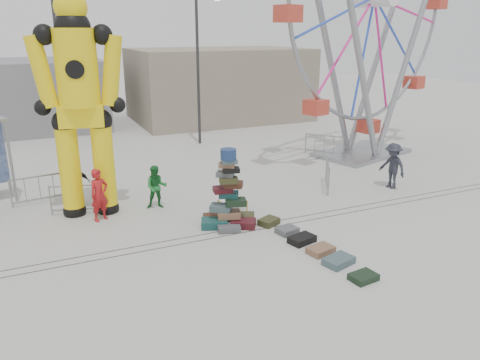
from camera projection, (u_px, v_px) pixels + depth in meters
name	position (u px, v px, depth m)	size (l,w,h in m)	color
ground	(250.00, 240.00, 14.58)	(90.00, 90.00, 0.00)	#9E9E99
track_line_near	(242.00, 233.00, 15.10)	(40.00, 0.04, 0.01)	#47443F
track_line_far	(237.00, 228.00, 15.44)	(40.00, 0.04, 0.01)	#47443F
building_right	(219.00, 84.00, 33.91)	(12.00, 8.00, 5.00)	gray
building_left	(23.00, 95.00, 30.64)	(10.00, 8.00, 4.40)	gray
lamp_post_right	(199.00, 64.00, 25.70)	(1.41, 0.25, 8.00)	#2D2D30
lamp_post_left	(62.00, 65.00, 24.69)	(1.41, 0.25, 8.00)	#2D2D30
suitcase_tower	(228.00, 204.00, 15.52)	(2.06, 1.71, 2.63)	#184948
crash_test_dummy	(80.00, 99.00, 15.50)	(3.07, 1.35, 7.69)	black
ferris_wheel	(373.00, 19.00, 22.54)	(11.46, 4.11, 13.75)	gray
steamer_trunk	(232.00, 206.00, 16.78)	(0.94, 0.54, 0.44)	silver
row_case_0	(269.00, 222.00, 15.71)	(0.66, 0.50, 0.22)	#393A1D
row_case_1	(287.00, 230.00, 15.05)	(0.64, 0.53, 0.20)	#55595D
row_case_2	(302.00, 239.00, 14.39)	(0.81, 0.53, 0.21)	black
row_case_3	(321.00, 250.00, 13.71)	(0.77, 0.53, 0.20)	#875F44
row_case_4	(339.00, 261.00, 13.06)	(0.84, 0.57, 0.21)	#445B62
row_case_5	(363.00, 277.00, 12.23)	(0.70, 0.51, 0.18)	black
barricade_dummy_b	(40.00, 189.00, 17.55)	(2.00, 0.10, 1.10)	gray
barricade_dummy_c	(80.00, 199.00, 16.52)	(2.00, 0.10, 1.10)	gray
barricade_wheel_front	(327.00, 175.00, 19.28)	(2.00, 0.10, 1.10)	gray
barricade_wheel_back	(324.00, 145.00, 24.29)	(2.00, 0.10, 1.10)	gray
pedestrian_red	(99.00, 195.00, 15.85)	(0.67, 0.44, 1.83)	#A7171A
pedestrian_green	(156.00, 187.00, 17.01)	(0.78, 0.61, 1.60)	#1A6A2A
pedestrian_black	(76.00, 184.00, 17.25)	(0.98, 0.41, 1.68)	black
pedestrian_grey	(392.00, 166.00, 19.13)	(1.22, 0.70, 1.89)	#23262F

